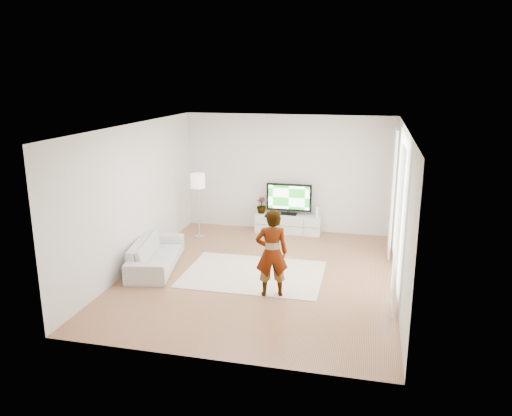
% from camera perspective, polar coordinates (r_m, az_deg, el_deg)
% --- Properties ---
extents(floor, '(6.00, 6.00, 0.00)m').
position_cam_1_polar(floor, '(9.57, 0.44, -7.66)').
color(floor, '#AF754F').
rests_on(floor, ground).
extents(ceiling, '(6.00, 6.00, 0.00)m').
position_cam_1_polar(ceiling, '(8.88, 0.47, 9.27)').
color(ceiling, white).
rests_on(ceiling, wall_back).
extents(wall_left, '(0.02, 6.00, 2.80)m').
position_cam_1_polar(wall_left, '(9.96, -13.72, 1.29)').
color(wall_left, silver).
rests_on(wall_left, floor).
extents(wall_right, '(0.02, 6.00, 2.80)m').
position_cam_1_polar(wall_right, '(8.93, 16.30, -0.44)').
color(wall_right, silver).
rests_on(wall_right, floor).
extents(wall_back, '(5.00, 0.02, 2.80)m').
position_cam_1_polar(wall_back, '(12.00, 3.62, 3.96)').
color(wall_back, silver).
rests_on(wall_back, floor).
extents(wall_front, '(5.00, 0.02, 2.80)m').
position_cam_1_polar(wall_front, '(6.36, -5.54, -6.06)').
color(wall_front, silver).
rests_on(wall_front, floor).
extents(window, '(0.01, 2.60, 2.50)m').
position_cam_1_polar(window, '(9.21, 16.12, 0.35)').
color(window, white).
rests_on(window, wall_right).
extents(curtain_near, '(0.04, 0.70, 2.60)m').
position_cam_1_polar(curtain_near, '(7.98, 15.89, -2.59)').
color(curtain_near, white).
rests_on(curtain_near, floor).
extents(curtain_far, '(0.04, 0.70, 2.60)m').
position_cam_1_polar(curtain_far, '(10.49, 15.34, 1.58)').
color(curtain_far, white).
rests_on(curtain_far, floor).
extents(media_console, '(1.57, 0.45, 0.44)m').
position_cam_1_polar(media_console, '(12.04, 3.72, -1.79)').
color(media_console, silver).
rests_on(media_console, floor).
extents(television, '(1.08, 0.21, 0.75)m').
position_cam_1_polar(television, '(11.90, 3.79, 1.15)').
color(television, black).
rests_on(television, media_console).
extents(game_console, '(0.07, 0.18, 0.24)m').
position_cam_1_polar(game_console, '(11.86, 7.02, -0.42)').
color(game_console, white).
rests_on(game_console, media_console).
extents(potted_plant, '(0.29, 0.29, 0.40)m').
position_cam_1_polar(potted_plant, '(12.05, 0.62, 0.33)').
color(potted_plant, '#3F7238').
rests_on(potted_plant, media_console).
extents(rug, '(2.62, 1.90, 0.01)m').
position_cam_1_polar(rug, '(9.60, -0.31, -7.55)').
color(rug, silver).
rests_on(rug, floor).
extents(player, '(0.64, 0.51, 1.52)m').
position_cam_1_polar(player, '(8.45, 1.81, -5.17)').
color(player, '#334772').
rests_on(player, rug).
extents(sofa, '(1.12, 2.07, 0.57)m').
position_cam_1_polar(sofa, '(10.02, -11.37, -5.14)').
color(sofa, silver).
rests_on(sofa, floor).
extents(floor_lamp, '(0.33, 0.33, 1.51)m').
position_cam_1_polar(floor_lamp, '(11.50, -6.66, 2.78)').
color(floor_lamp, silver).
rests_on(floor_lamp, floor).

